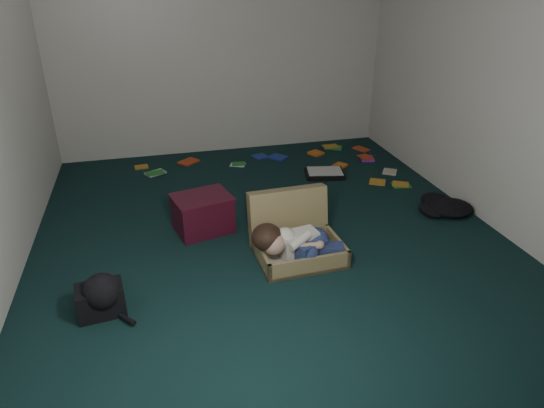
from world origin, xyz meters
name	(u,v)px	position (x,y,z in m)	size (l,w,h in m)	color
floor	(268,232)	(0.00, 0.00, 0.00)	(4.50, 4.50, 0.00)	black
wall_back	(221,45)	(0.00, 2.25, 1.30)	(4.50, 4.50, 0.00)	white
wall_front	(412,216)	(0.00, -2.25, 1.30)	(4.50, 4.50, 0.00)	white
wall_right	(491,73)	(2.00, 0.00, 1.30)	(4.50, 4.50, 0.00)	white
suitcase	(295,236)	(0.13, -0.37, 0.15)	(0.70, 0.68, 0.49)	olive
person	(296,242)	(0.10, -0.54, 0.19)	(0.73, 0.34, 0.31)	white
maroon_bin	(203,213)	(-0.55, 0.17, 0.17)	(0.57, 0.49, 0.34)	#400D1C
backpack	(101,299)	(-1.37, -0.81, 0.12)	(0.39, 0.31, 0.23)	black
clothing_pile	(436,202)	(1.70, 0.03, 0.07)	(0.46, 0.38, 0.15)	black
paper_tray	(325,173)	(0.94, 1.10, 0.03)	(0.48, 0.40, 0.06)	black
book_scatter	(296,163)	(0.73, 1.53, 0.01)	(2.97, 1.51, 0.02)	orange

